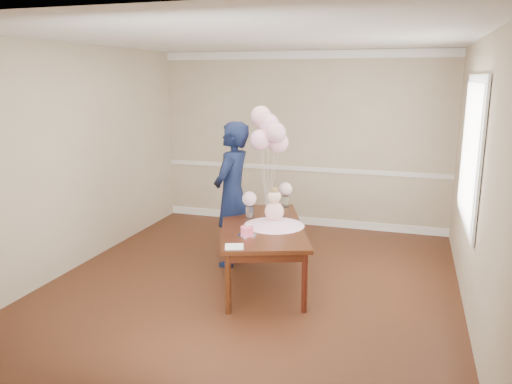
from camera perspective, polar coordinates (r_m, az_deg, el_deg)
name	(u,v)px	position (r m, az deg, el deg)	size (l,w,h in m)	color
floor	(253,283)	(5.80, -0.37, -10.38)	(4.50, 5.00, 0.00)	#33170C
ceiling	(252,37)	(5.34, -0.41, 17.27)	(4.50, 5.00, 0.02)	white
wall_back	(302,140)	(7.80, 5.24, 5.93)	(4.50, 0.02, 2.70)	tan
wall_front	(129,235)	(3.19, -14.27, -4.79)	(4.50, 0.02, 2.70)	tan
wall_left	(77,157)	(6.45, -19.83, 3.74)	(0.02, 5.00, 2.70)	tan
wall_right	(477,180)	(5.20, 23.96, 1.31)	(0.02, 5.00, 2.70)	tan
chair_rail_trim	(301,169)	(7.86, 5.16, 2.66)	(4.50, 0.02, 0.07)	white
crown_molding	(303,55)	(7.74, 5.43, 15.36)	(4.50, 0.02, 0.12)	white
baseboard_trim	(300,220)	(8.05, 5.04, -3.23)	(4.50, 0.02, 0.12)	white
window_frame	(471,151)	(5.65, 23.39, 4.28)	(0.02, 1.66, 1.56)	white
window_blinds	(469,151)	(5.65, 23.21, 4.30)	(0.01, 1.50, 1.40)	white
dining_table_top	(262,226)	(5.67, 0.69, -3.93)	(0.90, 1.80, 0.04)	black
table_apron	(262,232)	(5.69, 0.69, -4.58)	(0.81, 1.71, 0.09)	black
table_leg_fl	(228,284)	(5.00, -3.19, -10.44)	(0.06, 0.06, 0.63)	black
table_leg_fr	(304,283)	(5.05, 5.55, -10.26)	(0.06, 0.06, 0.63)	black
table_leg_bl	(230,233)	(6.55, -3.02, -4.68)	(0.06, 0.06, 0.63)	black
table_leg_br	(287,232)	(6.59, 3.59, -4.60)	(0.06, 0.06, 0.63)	black
baby_skirt	(274,221)	(5.62, 2.09, -3.38)	(0.68, 0.68, 0.09)	#FCB9DE
baby_torso	(274,211)	(5.58, 2.10, -2.23)	(0.22, 0.22, 0.22)	#FC9FC2
baby_head	(274,197)	(5.54, 2.12, -0.53)	(0.15, 0.15, 0.15)	beige
baby_hair	(274,192)	(5.53, 2.12, 0.01)	(0.11, 0.11, 0.11)	brown
cake_platter	(247,235)	(5.27, -1.03, -4.96)	(0.20, 0.20, 0.01)	#B8B9BD
birthday_cake	(247,231)	(5.25, -1.03, -4.46)	(0.13, 0.13, 0.09)	#F64D70
cake_flower_a	(247,225)	(5.24, -1.03, -3.85)	(0.03, 0.03, 0.03)	white
cake_flower_b	(250,225)	(5.26, -0.74, -3.79)	(0.03, 0.03, 0.03)	white
rose_vase_near	(249,212)	(5.90, -0.76, -2.30)	(0.09, 0.09, 0.14)	white
roses_near	(249,199)	(5.86, -0.76, -0.78)	(0.17, 0.17, 0.17)	beige
rose_vase_far	(285,201)	(6.41, 3.38, -1.09)	(0.09, 0.09, 0.14)	white
roses_far	(286,189)	(6.37, 3.40, 0.32)	(0.17, 0.17, 0.17)	silver
napkin	(234,247)	(4.93, -2.50, -6.25)	(0.18, 0.18, 0.01)	white
balloon_weight	(267,212)	(6.14, 1.28, -2.30)	(0.04, 0.04, 0.02)	white
balloon_a	(260,140)	(5.96, 0.46, 5.97)	(0.25, 0.25, 0.25)	#F8AFCF
balloon_b	(275,133)	(5.92, 2.23, 6.79)	(0.25, 0.25, 0.25)	#E3A1BC
balloon_c	(269,124)	(6.04, 1.45, 7.78)	(0.25, 0.25, 0.25)	#F4ADC8
balloon_d	(261,116)	(6.04, 0.58, 8.64)	(0.25, 0.25, 0.25)	#F8B0C4
balloon_e	(278,143)	(6.06, 2.56, 5.64)	(0.25, 0.25, 0.25)	#FFB4D3
balloon_ribbon_a	(264,182)	(6.05, 0.87, 1.15)	(0.00, 0.00, 0.76)	silver
balloon_ribbon_b	(271,179)	(6.02, 1.74, 1.53)	(0.00, 0.00, 0.85)	white
balloon_ribbon_c	(268,174)	(6.08, 1.36, 2.07)	(0.00, 0.00, 0.94)	silver
balloon_ribbon_d	(264,170)	(6.08, 0.93, 2.50)	(0.00, 0.00, 1.03)	white
balloon_ribbon_e	(273,183)	(6.10, 1.91, 1.02)	(0.00, 0.00, 0.71)	white
dining_chair_seat	(246,223)	(6.66, -1.10, -3.51)	(0.40, 0.40, 0.05)	#371B0F
chair_leg_fl	(230,240)	(6.65, -2.96, -5.50)	(0.04, 0.04, 0.39)	#36110E
chair_leg_fr	(253,243)	(6.52, -0.32, -5.85)	(0.04, 0.04, 0.39)	#3C2210
chair_leg_bl	(240,233)	(6.93, -1.81, -4.70)	(0.04, 0.04, 0.39)	#361B0E
chair_leg_br	(262,236)	(6.81, 0.73, -5.02)	(0.04, 0.04, 0.39)	#3E1C11
chair_back_post_l	(229,205)	(6.52, -3.15, -1.48)	(0.04, 0.04, 0.51)	#3E1E10
chair_back_post_r	(239,199)	(6.81, -1.98, -0.84)	(0.04, 0.04, 0.51)	black
chair_slat_low	(234,210)	(6.69, -2.54, -2.06)	(0.03, 0.37, 0.05)	black
chair_slat_mid	(234,199)	(6.65, -2.56, -0.84)	(0.03, 0.37, 0.05)	#3D1E10
chair_slat_top	(234,189)	(6.62, -2.57, 0.38)	(0.03, 0.37, 0.05)	#3C1910
woman	(232,194)	(6.14, -2.72, -0.29)	(0.65, 0.43, 1.79)	black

